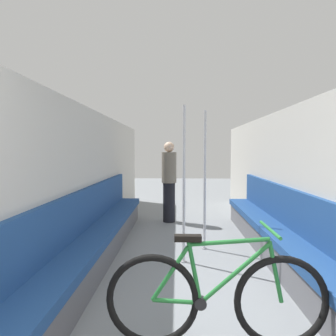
{
  "coord_description": "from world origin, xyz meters",
  "views": [
    {
      "loc": [
        -0.14,
        -0.66,
        1.46
      ],
      "look_at": [
        -0.25,
        2.87,
        1.26
      ],
      "focal_mm": 32.0,
      "sensor_mm": 36.0,
      "label": 1
    }
  ],
  "objects_px": {
    "bench_seat_row_left": "(98,237)",
    "passenger_standing": "(169,181)",
    "bicycle": "(216,298)",
    "grab_pole_near": "(184,187)",
    "bench_seat_row_right": "(280,239)",
    "grab_pole_far": "(205,182)"
  },
  "relations": [
    {
      "from": "bench_seat_row_left",
      "to": "passenger_standing",
      "type": "xyz_separation_m",
      "value": [
        0.89,
        2.19,
        0.53
      ]
    },
    {
      "from": "passenger_standing",
      "to": "bench_seat_row_left",
      "type": "bearing_deg",
      "value": 4.56
    },
    {
      "from": "bench_seat_row_left",
      "to": "bicycle",
      "type": "distance_m",
      "value": 2.19
    },
    {
      "from": "bench_seat_row_left",
      "to": "grab_pole_near",
      "type": "bearing_deg",
      "value": -1.68
    },
    {
      "from": "bench_seat_row_left",
      "to": "bench_seat_row_right",
      "type": "xyz_separation_m",
      "value": [
        2.41,
        0.0,
        0.0
      ]
    },
    {
      "from": "bicycle",
      "to": "passenger_standing",
      "type": "height_order",
      "value": "passenger_standing"
    },
    {
      "from": "bench_seat_row_right",
      "to": "bicycle",
      "type": "height_order",
      "value": "bench_seat_row_right"
    },
    {
      "from": "bench_seat_row_left",
      "to": "grab_pole_far",
      "type": "bearing_deg",
      "value": 19.05
    },
    {
      "from": "bench_seat_row_left",
      "to": "grab_pole_near",
      "type": "height_order",
      "value": "grab_pole_near"
    },
    {
      "from": "bench_seat_row_left",
      "to": "grab_pole_far",
      "type": "xyz_separation_m",
      "value": [
        1.47,
        0.51,
        0.68
      ]
    },
    {
      "from": "bench_seat_row_left",
      "to": "grab_pole_far",
      "type": "height_order",
      "value": "grab_pole_far"
    },
    {
      "from": "bench_seat_row_right",
      "to": "grab_pole_near",
      "type": "bearing_deg",
      "value": -178.47
    },
    {
      "from": "bench_seat_row_left",
      "to": "bench_seat_row_right",
      "type": "relative_size",
      "value": 1.0
    },
    {
      "from": "bench_seat_row_left",
      "to": "grab_pole_near",
      "type": "xyz_separation_m",
      "value": [
        1.15,
        -0.03,
        0.68
      ]
    },
    {
      "from": "grab_pole_near",
      "to": "grab_pole_far",
      "type": "xyz_separation_m",
      "value": [
        0.32,
        0.54,
        0.0
      ]
    },
    {
      "from": "bench_seat_row_right",
      "to": "bicycle",
      "type": "relative_size",
      "value": 2.94
    },
    {
      "from": "bench_seat_row_right",
      "to": "passenger_standing",
      "type": "relative_size",
      "value": 2.96
    },
    {
      "from": "bench_seat_row_left",
      "to": "bench_seat_row_right",
      "type": "distance_m",
      "value": 2.41
    },
    {
      "from": "bench_seat_row_right",
      "to": "bicycle",
      "type": "xyz_separation_m",
      "value": [
        -1.06,
        -1.72,
        0.06
      ]
    },
    {
      "from": "bench_seat_row_right",
      "to": "grab_pole_far",
      "type": "xyz_separation_m",
      "value": [
        -0.95,
        0.51,
        0.68
      ]
    },
    {
      "from": "grab_pole_far",
      "to": "passenger_standing",
      "type": "xyz_separation_m",
      "value": [
        -0.57,
        1.68,
        -0.15
      ]
    },
    {
      "from": "bench_seat_row_left",
      "to": "bench_seat_row_right",
      "type": "bearing_deg",
      "value": 0.0
    }
  ]
}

